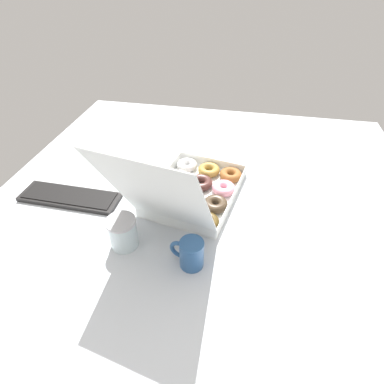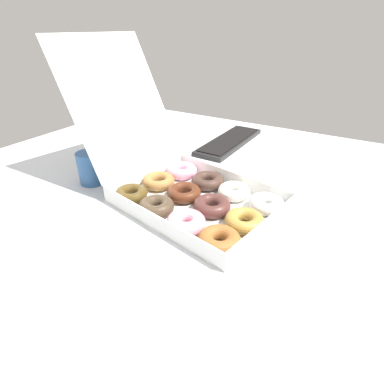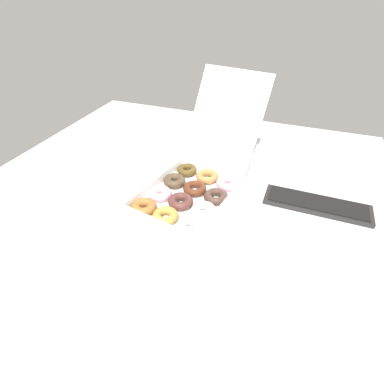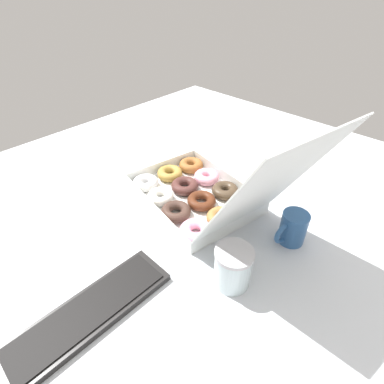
{
  "view_description": "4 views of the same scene",
  "coord_description": "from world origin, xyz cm",
  "views": [
    {
      "loc": [
        -11.87,
        94.27,
        81.0
      ],
      "look_at": [
        6.49,
        -0.55,
        2.53
      ],
      "focal_mm": 28.0,
      "sensor_mm": 36.0,
      "label": 1
    },
    {
      "loc": [
        -57.9,
        -38.9,
        45.29
      ],
      "look_at": [
        5.7,
        -0.79,
        3.55
      ],
      "focal_mm": 28.0,
      "sensor_mm": 36.0,
      "label": 2
    },
    {
      "loc": [
        41.35,
        -95.73,
        76.76
      ],
      "look_at": [
        7.6,
        -4.22,
        5.11
      ],
      "focal_mm": 28.0,
      "sensor_mm": 36.0,
      "label": 3
    },
    {
      "loc": [
        68.19,
        56.04,
        67.82
      ],
      "look_at": [
        5.53,
        -3.0,
        2.73
      ],
      "focal_mm": 28.0,
      "sensor_mm": 36.0,
      "label": 4
    }
  ],
  "objects": [
    {
      "name": "coffee_mug",
      "position": [
        0.31,
        33.45,
        5.33
      ],
      "size": [
        11.79,
        7.91,
        10.4
      ],
      "color": "#2C578C",
      "rests_on": "ground_plane"
    },
    {
      "name": "keyboard",
      "position": [
        56.08,
        10.53,
        1.06
      ],
      "size": [
        41.74,
        13.47,
        2.2
      ],
      "color": "black",
      "rests_on": "ground_plane"
    },
    {
      "name": "glass_jar",
      "position": [
        24.72,
        29.54,
        5.86
      ],
      "size": [
        10.14,
        10.14,
        11.63
      ],
      "color": "silver",
      "rests_on": "ground_plane"
    },
    {
      "name": "ground_plane",
      "position": [
        0.0,
        0.0,
        -1.0
      ],
      "size": [
        180.0,
        180.0,
        2.0
      ],
      "primitive_type": "cube",
      "color": "silver"
    },
    {
      "name": "paper_napkin",
      "position": [
        23.12,
        -35.54,
        0.07
      ],
      "size": [
        14.5,
        12.64,
        0.15
      ],
      "primitive_type": "cube",
      "rotation": [
        0.0,
        0.0,
        -0.08
      ],
      "color": "white",
      "rests_on": "ground_plane"
    },
    {
      "name": "donut_box",
      "position": [
        5.9,
        0.42,
        4.21
      ],
      "size": [
        44.62,
        69.85,
        43.13
      ],
      "color": "white",
      "rests_on": "ground_plane"
    }
  ]
}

